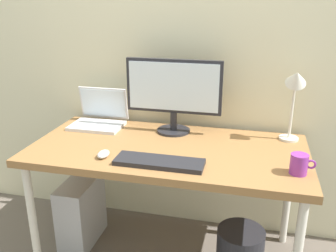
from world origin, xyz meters
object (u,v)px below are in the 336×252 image
at_px(mouse, 103,154).
at_px(coffee_mug, 299,164).
at_px(desk_lamp, 295,89).
at_px(computer_tower, 81,212).
at_px(laptop, 100,116).
at_px(monitor, 174,91).
at_px(desk, 168,156).
at_px(keyboard, 159,162).

height_order(mouse, coffee_mug, coffee_mug).
bearing_deg(desk_lamp, mouse, -154.37).
distance_m(coffee_mug, computer_tower, 1.37).
xyz_separation_m(desk_lamp, computer_tower, (-1.22, -0.22, -0.82)).
distance_m(laptop, coffee_mug, 1.25).
distance_m(monitor, desk_lamp, 0.67).
bearing_deg(coffee_mug, computer_tower, 171.36).
bearing_deg(desk, coffee_mug, -14.51).
bearing_deg(keyboard, laptop, 137.41).
distance_m(desk_lamp, keyboard, 0.84).
distance_m(desk, mouse, 0.37).
bearing_deg(laptop, mouse, -64.55).
bearing_deg(keyboard, mouse, 177.22).
distance_m(laptop, mouse, 0.52).
bearing_deg(monitor, keyboard, -85.68).
xyz_separation_m(desk, monitor, (-0.02, 0.24, 0.31)).
bearing_deg(laptop, keyboard, -42.59).
relative_size(desk_lamp, coffee_mug, 3.72).
bearing_deg(keyboard, computer_tower, 157.27).
bearing_deg(laptop, computer_tower, -104.28).
relative_size(laptop, computer_tower, 0.76).
bearing_deg(monitor, laptop, 178.22).
height_order(laptop, coffee_mug, laptop).
height_order(laptop, mouse, laptop).
distance_m(desk, monitor, 0.39).
relative_size(monitor, mouse, 6.31).
height_order(monitor, coffee_mug, monitor).
xyz_separation_m(keyboard, coffee_mug, (0.65, 0.06, 0.04)).
xyz_separation_m(laptop, mouse, (0.22, -0.46, -0.04)).
height_order(monitor, computer_tower, monitor).
height_order(keyboard, mouse, mouse).
relative_size(desk_lamp, keyboard, 0.98).
bearing_deg(desk_lamp, desk, -160.00).
bearing_deg(coffee_mug, desk, 165.49).
distance_m(desk, laptop, 0.58).
relative_size(monitor, keyboard, 1.29).
xyz_separation_m(monitor, coffee_mug, (0.69, -0.41, -0.20)).
bearing_deg(desk_lamp, monitor, -179.95).
height_order(desk, monitor, monitor).
relative_size(desk_lamp, mouse, 4.81).
bearing_deg(mouse, monitor, 59.48).
xyz_separation_m(monitor, mouse, (-0.26, -0.45, -0.24)).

